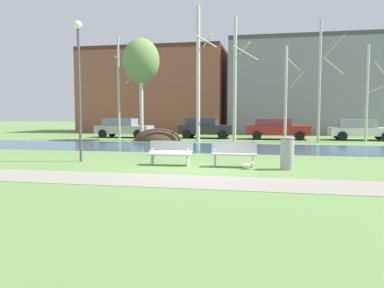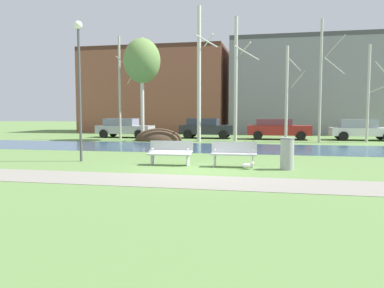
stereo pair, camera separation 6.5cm
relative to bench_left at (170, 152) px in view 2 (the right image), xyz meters
name	(u,v)px [view 2 (the right image)]	position (x,y,z in m)	size (l,w,h in m)	color
ground_plane	(229,145)	(1.15, 9.06, -0.47)	(120.00, 120.00, 0.00)	#5B7F42
paved_path_strip	(181,181)	(1.15, -3.20, -0.47)	(60.00, 2.05, 0.01)	gray
river_band	(226,148)	(1.15, 7.23, -0.47)	(80.00, 6.01, 0.01)	#33516B
soil_mound	(158,140)	(-4.10, 12.06, -0.47)	(3.27, 2.75, 1.68)	#423021
bench_left	(170,152)	(0.00, 0.00, 0.00)	(1.61, 0.60, 0.87)	#B2B5B7
bench_right	(234,153)	(2.29, 0.00, 0.00)	(1.61, 0.60, 0.87)	#B2B5B7
trash_bin	(287,153)	(4.10, -0.32, 0.08)	(0.47, 0.47, 1.07)	#999B9E
seagull	(248,165)	(2.83, -0.53, -0.34)	(0.46, 0.17, 0.26)	white
streetlamp	(79,68)	(-3.71, 0.35, 3.12)	(0.32, 0.32, 5.39)	#4C4C51
birch_far_left	(120,87)	(-7.09, 12.57, 3.24)	(1.11, 1.82, 7.33)	#BCB7A8
birch_left	(142,61)	(-5.25, 12.07, 4.97)	(2.54, 2.54, 7.03)	beige
birch_center_left	(199,73)	(-1.15, 11.67, 4.04)	(1.38, 2.21, 8.84)	beige
birch_center	(236,78)	(1.18, 12.64, 3.77)	(1.66, 2.52, 8.29)	beige
birch_center_right	(287,93)	(4.51, 12.53, 2.72)	(1.21, 1.97, 6.23)	beige
birch_right	(321,80)	(6.64, 12.66, 3.56)	(1.52, 2.82, 7.86)	#BCB7A8
birch_far_right	(369,93)	(9.63, 13.14, 2.71)	(1.42, 2.55, 6.25)	beige
parked_van_nearest_silver	(124,127)	(-7.70, 14.79, 0.31)	(4.27, 2.04, 1.48)	#B2B5BC
parked_sedan_second_dark	(206,128)	(-1.30, 15.28, 0.32)	(4.02, 2.03, 1.50)	#282B30
parked_hatch_third_red	(278,128)	(4.00, 14.95, 0.31)	(4.45, 2.05, 1.47)	maroon
parked_wagon_fourth_white	(361,129)	(9.65, 15.21, 0.30)	(4.25, 2.09, 1.46)	silver
building_brick_low	(156,91)	(-8.04, 24.35, 3.66)	(14.14, 6.80, 8.27)	brown
building_grey_warehouse	(305,87)	(6.55, 24.58, 3.93)	(13.66, 6.41, 8.80)	gray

